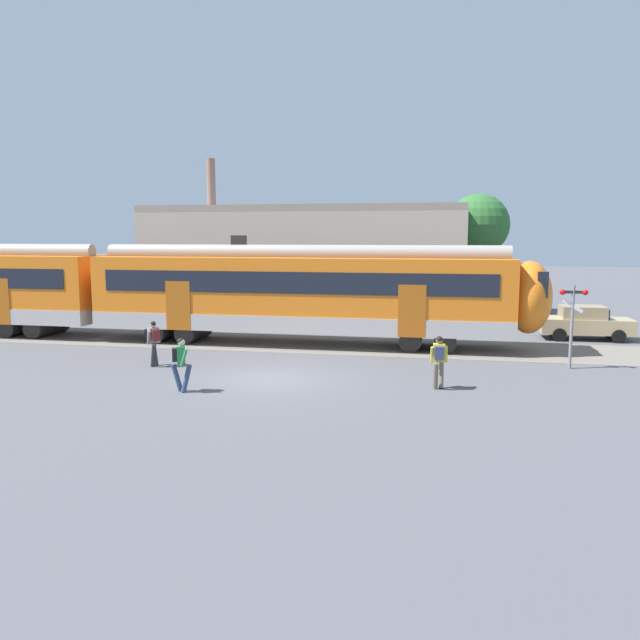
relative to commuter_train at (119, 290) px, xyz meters
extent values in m
plane|color=#515156|center=(9.10, -6.66, -2.25)|extent=(160.00, 160.00, 0.00)
cube|color=slate|center=(-2.48, 0.00, -2.25)|extent=(80.00, 4.40, 0.01)
cube|color=#B2ADA8|center=(8.52, 0.00, -1.20)|extent=(18.00, 3.06, 0.70)
cube|color=orange|center=(8.52, 0.00, 0.35)|extent=(18.00, 3.00, 2.40)
cube|color=black|center=(8.52, -1.51, 0.55)|extent=(16.56, 0.03, 0.90)
cube|color=#AC5413|center=(13.47, -1.52, -0.50)|extent=(1.10, 0.04, 2.10)
cube|color=#AC5413|center=(3.57, -1.52, -0.50)|extent=(1.10, 0.04, 2.10)
cylinder|color=gray|center=(8.52, 0.00, 1.73)|extent=(17.64, 0.70, 0.70)
cube|color=black|center=(5.82, 0.00, 2.28)|extent=(0.70, 0.12, 0.40)
cylinder|color=black|center=(14.80, 0.00, -1.80)|extent=(0.90, 2.40, 0.90)
cylinder|color=black|center=(13.40, 0.00, -1.80)|extent=(0.90, 2.40, 0.90)
cylinder|color=black|center=(3.64, 0.00, -1.80)|extent=(0.90, 2.40, 0.90)
cylinder|color=black|center=(2.24, 0.00, -1.80)|extent=(0.90, 2.40, 0.90)
ellipsoid|color=orange|center=(18.07, 0.00, 0.00)|extent=(1.80, 2.85, 2.95)
cube|color=black|center=(18.42, 0.00, 0.60)|extent=(0.40, 2.40, 1.00)
cylinder|color=black|center=(-3.80, 0.00, -1.80)|extent=(0.90, 2.40, 0.90)
cylinder|color=black|center=(-5.20, 0.00, -1.80)|extent=(0.90, 2.40, 0.90)
cylinder|color=#28282D|center=(4.35, -5.41, -1.82)|extent=(0.37, 0.34, 0.87)
cylinder|color=#28282D|center=(4.44, -5.73, -1.82)|extent=(0.37, 0.34, 0.87)
cube|color=gray|center=(4.40, -5.57, -1.11)|extent=(0.42, 0.43, 0.56)
cylinder|color=gray|center=(4.31, -5.79, -1.16)|extent=(0.25, 0.23, 0.52)
cylinder|color=gray|center=(4.48, -5.35, -1.16)|extent=(0.25, 0.23, 0.52)
sphere|color=tan|center=(4.38, -5.56, -0.72)|extent=(0.22, 0.22, 0.22)
sphere|color=black|center=(4.40, -5.57, -0.69)|extent=(0.20, 0.20, 0.20)
cube|color=maroon|center=(4.53, -5.69, -1.09)|extent=(0.30, 0.32, 0.40)
cylinder|color=navy|center=(7.09, -8.91, -1.82)|extent=(0.38, 0.28, 0.87)
cylinder|color=navy|center=(6.76, -8.86, -1.82)|extent=(0.38, 0.28, 0.87)
cube|color=#2D7F47|center=(6.92, -8.88, -1.11)|extent=(0.36, 0.43, 0.56)
cylinder|color=#2D7F47|center=(6.76, -8.71, -1.16)|extent=(0.26, 0.18, 0.52)
cylinder|color=#2D7F47|center=(7.08, -9.05, -1.16)|extent=(0.26, 0.18, 0.52)
sphere|color=beige|center=(6.94, -8.87, -0.72)|extent=(0.22, 0.22, 0.22)
sphere|color=black|center=(6.92, -8.88, -0.69)|extent=(0.20, 0.20, 0.20)
cube|color=black|center=(6.76, -8.95, -1.09)|extent=(0.26, 0.32, 0.40)
cylinder|color=#6B6051|center=(14.67, -6.81, -1.82)|extent=(0.17, 0.36, 0.87)
cylinder|color=#6B6051|center=(14.51, -7.10, -1.82)|extent=(0.17, 0.36, 0.87)
cube|color=gold|center=(14.59, -6.95, -1.11)|extent=(0.37, 0.26, 0.56)
cylinder|color=gold|center=(14.37, -7.04, -1.16)|extent=(0.10, 0.25, 0.52)
cylinder|color=gold|center=(14.80, -6.86, -1.16)|extent=(0.10, 0.25, 0.52)
sphere|color=brown|center=(14.59, -6.93, -0.72)|extent=(0.22, 0.22, 0.22)
sphere|color=black|center=(14.59, -6.95, -0.69)|extent=(0.20, 0.20, 0.20)
cube|color=navy|center=(14.60, -7.13, -1.09)|extent=(0.29, 0.17, 0.40)
cube|color=tan|center=(21.07, 3.75, -1.61)|extent=(4.01, 1.68, 0.68)
cube|color=#9D8662|center=(20.92, 3.75, -0.99)|extent=(1.91, 1.46, 0.56)
cube|color=black|center=(21.87, 3.76, -1.03)|extent=(0.13, 1.37, 0.48)
cylinder|color=black|center=(22.30, 4.54, -1.95)|extent=(0.60, 0.21, 0.60)
cylinder|color=black|center=(22.32, 2.98, -1.95)|extent=(0.60, 0.21, 0.60)
cylinder|color=black|center=(19.82, 4.52, -1.95)|extent=(0.60, 0.21, 0.60)
cylinder|color=black|center=(19.84, 2.96, -1.95)|extent=(0.60, 0.21, 0.60)
cylinder|color=gray|center=(19.18, -3.02, -0.75)|extent=(0.11, 0.11, 3.00)
cube|color=black|center=(19.18, -3.02, 0.50)|extent=(0.80, 0.10, 0.10)
sphere|color=red|center=(18.80, -3.08, 0.50)|extent=(0.20, 0.20, 0.20)
sphere|color=red|center=(19.56, -3.08, 0.50)|extent=(0.20, 0.20, 0.20)
cube|color=white|center=(19.18, -3.05, 0.00)|extent=(0.72, 0.03, 0.48)
cube|color=#B2A899|center=(6.57, 9.34, 0.75)|extent=(18.49, 5.00, 6.00)
cube|color=gray|center=(6.57, 9.34, 3.95)|extent=(18.49, 5.00, 0.40)
cylinder|color=#8C6656|center=(1.03, 9.34, 5.35)|extent=(0.50, 0.50, 3.20)
cylinder|color=brown|center=(16.64, 13.18, -0.24)|extent=(0.32, 0.32, 4.04)
sphere|color=#2D662D|center=(16.64, 13.18, 3.10)|extent=(3.76, 3.76, 3.76)
camera|label=1|loc=(14.67, -26.25, 2.50)|focal=35.00mm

